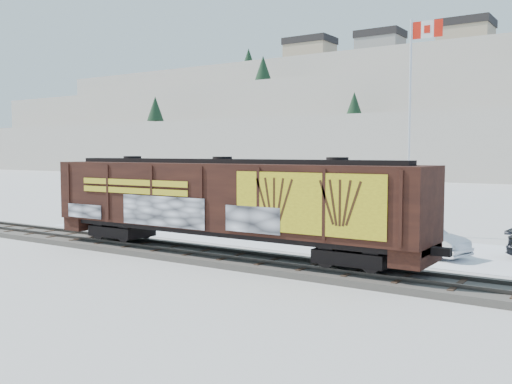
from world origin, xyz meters
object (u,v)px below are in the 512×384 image
Objects in this scene: hopper_railcar at (222,200)px; car_white at (420,239)px; flagpole at (411,155)px; car_silver at (216,219)px.

hopper_railcar is 9.81m from car_white.
flagpole is 12.56m from car_silver.
flagpole is (4.52, 12.76, 2.03)m from hopper_railcar.
car_silver is (-10.59, -5.39, -4.06)m from flagpole.
car_silver is at bearing 102.76° from car_white.
flagpole is 8.09m from car_white.
hopper_railcar is at bearing -109.50° from flagpole.
flagpole reaches higher than hopper_railcar.
car_white is at bearing -67.12° from flagpole.
hopper_railcar reaches higher than car_white.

